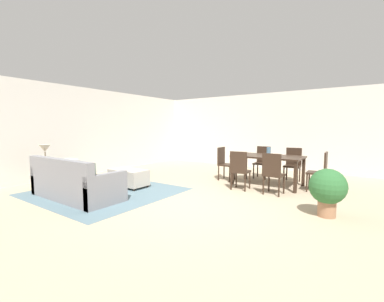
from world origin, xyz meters
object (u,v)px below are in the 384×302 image
(dining_chair_far_left, at_px, (262,160))
(dining_chair_head_east, at_px, (321,169))
(ottoman_table, at_px, (129,177))
(dining_chair_near_right, at_px, (273,171))
(couch, at_px, (75,184))
(table_lamp, at_px, (45,149))
(potted_plant, at_px, (328,188))
(side_table, at_px, (46,171))
(vase_centerpiece, at_px, (269,151))
(dining_chair_near_left, at_px, (239,168))
(dining_chair_far_right, at_px, (293,163))
(dining_table, at_px, (268,159))
(dining_chair_head_west, at_px, (224,161))

(dining_chair_far_left, height_order, dining_chair_head_east, same)
(ottoman_table, xyz_separation_m, dining_chair_near_right, (3.17, 1.29, 0.27))
(dining_chair_near_right, bearing_deg, couch, -141.68)
(table_lamp, distance_m, potted_plant, 6.10)
(side_table, distance_m, potted_plant, 6.08)
(vase_centerpiece, bearing_deg, ottoman_table, -141.74)
(ottoman_table, relative_size, potted_plant, 1.20)
(dining_chair_near_left, bearing_deg, side_table, -146.99)
(ottoman_table, xyz_separation_m, dining_chair_far_right, (3.19, 2.99, 0.27))
(dining_table, relative_size, dining_chair_near_left, 1.81)
(table_lamp, distance_m, dining_table, 5.48)
(vase_centerpiece, bearing_deg, dining_chair_near_right, -66.31)
(side_table, height_order, dining_chair_far_right, dining_chair_far_right)
(potted_plant, bearing_deg, ottoman_table, -173.95)
(side_table, bearing_deg, dining_chair_far_left, 48.10)
(dining_chair_far_left, distance_m, dining_chair_head_east, 1.86)
(dining_chair_near_left, height_order, dining_chair_far_right, same)
(dining_chair_near_right, distance_m, vase_centerpiece, 1.04)
(dining_chair_near_left, bearing_deg, dining_chair_far_right, 64.86)
(side_table, bearing_deg, dining_chair_near_right, 28.44)
(couch, bearing_deg, potted_plant, 21.78)
(dining_table, bearing_deg, dining_chair_near_right, -65.39)
(potted_plant, bearing_deg, side_table, -163.72)
(dining_chair_far_right, bearing_deg, dining_table, -117.12)
(ottoman_table, xyz_separation_m, vase_centerpiece, (2.77, 2.19, 0.62))
(couch, relative_size, dining_chair_near_left, 2.33)
(dining_chair_near_right, bearing_deg, dining_chair_head_east, 47.80)
(dining_chair_far_left, xyz_separation_m, dining_chair_head_west, (-0.79, -0.90, 0.00))
(dining_chair_far_left, bearing_deg, dining_chair_head_west, -131.32)
(vase_centerpiece, bearing_deg, table_lamp, -141.29)
(couch, xyz_separation_m, dining_chair_head_east, (4.12, 3.51, 0.22))
(dining_chair_head_west, bearing_deg, dining_table, 1.51)
(dining_chair_far_left, bearing_deg, dining_chair_near_right, -64.26)
(dining_chair_near_left, xyz_separation_m, dining_chair_head_east, (1.59, 0.90, 0.00))
(ottoman_table, bearing_deg, potted_plant, 6.05)
(dining_chair_far_left, xyz_separation_m, potted_plant, (2.00, -2.57, -0.05))
(side_table, relative_size, table_lamp, 1.03)
(table_lamp, bearing_deg, side_table, 0.00)
(side_table, distance_m, vase_centerpiece, 5.51)
(ottoman_table, distance_m, dining_chair_far_left, 3.83)
(dining_table, bearing_deg, couch, -129.75)
(dining_table, bearing_deg, dining_chair_head_west, -178.49)
(vase_centerpiece, bearing_deg, dining_table, -112.21)
(vase_centerpiece, bearing_deg, dining_chair_far_right, 62.77)
(dining_chair_near_left, bearing_deg, table_lamp, -146.99)
(dining_chair_near_left, height_order, dining_chair_far_left, same)
(table_lamp, distance_m, dining_chair_head_west, 4.57)
(dining_chair_near_right, xyz_separation_m, dining_chair_far_right, (0.02, 1.70, 0.00))
(dining_chair_near_left, distance_m, dining_chair_head_east, 1.83)
(potted_plant, bearing_deg, dining_chair_head_east, 101.32)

